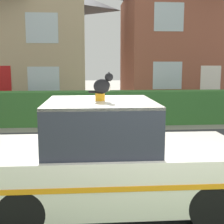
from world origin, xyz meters
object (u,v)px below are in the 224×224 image
object	(u,v)px
police_car	(110,159)
wheelie_bin	(5,107)
house_left	(7,35)
cat	(103,85)
house_right	(189,35)

from	to	relation	value
police_car	wheelie_bin	size ratio (longest dim) A/B	3.48
police_car	house_left	distance (m)	13.99
police_car	cat	distance (m)	1.14
police_car	wheelie_bin	bearing A→B (deg)	115.33
police_car	house_right	distance (m)	14.41
house_right	wheelie_bin	bearing A→B (deg)	-147.99
house_left	house_right	world-z (taller)	house_right
cat	house_left	distance (m)	13.78
cat	wheelie_bin	world-z (taller)	cat
cat	house_left	bearing A→B (deg)	102.93
cat	house_right	bearing A→B (deg)	60.91
cat	wheelie_bin	size ratio (longest dim) A/B	0.32
house_right	wheelie_bin	distance (m)	10.97
cat	house_right	world-z (taller)	house_right
police_car	wheelie_bin	distance (m)	8.14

